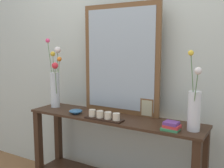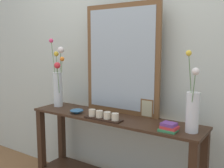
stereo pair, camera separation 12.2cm
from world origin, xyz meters
TOP-DOWN VIEW (x-y plane):
  - wall_back at (0.00, 0.29)m, footprint 6.40×0.08m
  - console_table at (0.00, 0.00)m, footprint 1.51×0.34m
  - mirror_leaning at (-0.00, 0.14)m, footprint 0.70×0.03m
  - tall_vase_left at (-0.63, 0.02)m, footprint 0.22×0.18m
  - vase_right at (0.66, -0.03)m, footprint 0.10×0.13m
  - candle_tray at (-0.01, -0.11)m, footprint 0.32×0.09m
  - picture_frame_small at (0.25, 0.13)m, footprint 0.11×0.01m
  - decorative_bowl at (-0.31, -0.08)m, footprint 0.11×0.11m
  - book_stack at (0.53, -0.10)m, footprint 0.13×0.09m

SIDE VIEW (x-z plane):
  - console_table at x=0.00m, z-range 0.08..0.85m
  - decorative_bowl at x=-0.31m, z-range 0.77..0.81m
  - book_stack at x=0.53m, z-range 0.77..0.83m
  - candle_tray at x=-0.01m, z-range 0.76..0.83m
  - picture_frame_small at x=0.25m, z-range 0.77..0.92m
  - vase_right at x=0.66m, z-range 0.66..1.20m
  - tall_vase_left at x=-0.63m, z-range 0.69..1.33m
  - mirror_leaning at x=0.00m, z-range 0.77..1.69m
  - wall_back at x=0.00m, z-range 0.00..2.70m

